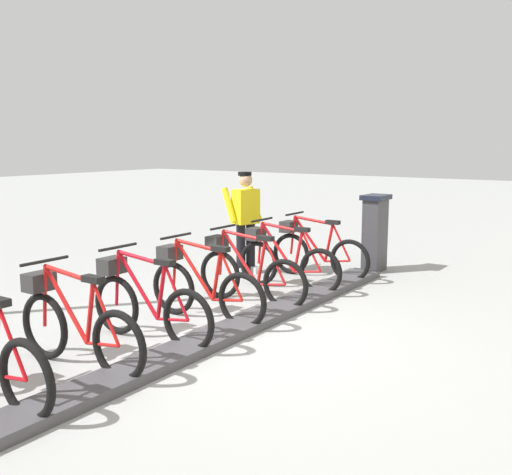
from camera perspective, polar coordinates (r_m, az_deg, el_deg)
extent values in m
plane|color=#A0A2A2|center=(6.75, -2.55, -9.34)|extent=(60.00, 60.00, 0.00)
cube|color=#47474C|center=(6.74, -2.55, -8.94)|extent=(0.44, 7.36, 0.10)
cube|color=#38383D|center=(10.08, 11.31, 0.18)|extent=(0.28, 0.44, 1.20)
cube|color=#194C8C|center=(10.10, 10.59, 2.22)|extent=(0.03, 0.30, 0.40)
cube|color=black|center=(10.01, 11.42, 3.81)|extent=(0.36, 0.52, 0.08)
torus|color=black|center=(9.25, 8.98, -2.23)|extent=(0.67, 0.08, 0.67)
torus|color=black|center=(9.73, 3.38, -1.56)|extent=(0.67, 0.08, 0.67)
cylinder|color=red|center=(9.51, 5.17, -0.12)|extent=(0.60, 0.05, 0.70)
cylinder|color=red|center=(9.36, 7.00, -0.52)|extent=(0.16, 0.05, 0.61)
cylinder|color=red|center=(9.44, 5.51, 1.65)|extent=(0.69, 0.05, 0.11)
cylinder|color=red|center=(9.34, 7.80, -2.25)|extent=(0.43, 0.04, 0.09)
cylinder|color=red|center=(9.26, 8.17, -0.47)|extent=(0.33, 0.04, 0.56)
cylinder|color=red|center=(9.66, 3.55, 0.21)|extent=(0.10, 0.04, 0.62)
cube|color=black|center=(9.28, 7.37, 1.45)|extent=(0.22, 0.10, 0.06)
cylinder|color=black|center=(9.59, 3.72, 2.30)|extent=(0.04, 0.54, 0.03)
cube|color=#2D2D2D|center=(9.68, 3.15, 1.05)|extent=(0.20, 0.28, 0.18)
torus|color=black|center=(8.43, 6.20, -3.28)|extent=(0.67, 0.08, 0.67)
torus|color=black|center=(8.95, 0.25, -2.49)|extent=(0.67, 0.08, 0.67)
cylinder|color=red|center=(8.72, 2.12, -0.94)|extent=(0.60, 0.05, 0.70)
cylinder|color=red|center=(8.55, 4.07, -1.39)|extent=(0.16, 0.05, 0.61)
cylinder|color=red|center=(8.64, 2.47, 0.98)|extent=(0.69, 0.05, 0.11)
cylinder|color=red|center=(8.53, 4.93, -3.29)|extent=(0.43, 0.04, 0.09)
cylinder|color=red|center=(8.44, 5.32, -1.35)|extent=(0.33, 0.04, 0.56)
cylinder|color=red|center=(8.88, 0.41, -0.56)|extent=(0.10, 0.04, 0.62)
cube|color=black|center=(8.47, 4.44, 0.76)|extent=(0.22, 0.10, 0.06)
cylinder|color=black|center=(8.81, 0.57, 1.71)|extent=(0.04, 0.54, 0.03)
cube|color=#2D2D2D|center=(8.90, -0.02, 0.36)|extent=(0.20, 0.28, 0.18)
torus|color=black|center=(7.64, 2.82, -4.54)|extent=(0.67, 0.08, 0.67)
torus|color=black|center=(8.21, -3.47, -3.57)|extent=(0.67, 0.08, 0.67)
cylinder|color=red|center=(7.96, -1.53, -1.91)|extent=(0.60, 0.05, 0.70)
cylinder|color=red|center=(7.77, 0.53, -2.43)|extent=(0.16, 0.05, 0.61)
cylinder|color=red|center=(7.87, -1.18, 0.19)|extent=(0.69, 0.05, 0.11)
cylinder|color=red|center=(7.75, 1.47, -4.53)|extent=(0.43, 0.04, 0.09)
cylinder|color=red|center=(7.66, 1.86, -2.41)|extent=(0.33, 0.04, 0.56)
cylinder|color=red|center=(8.13, -3.32, -1.48)|extent=(0.10, 0.04, 0.62)
cube|color=black|center=(7.68, 0.91, -0.07)|extent=(0.22, 0.10, 0.06)
cylinder|color=black|center=(8.06, -3.17, 1.00)|extent=(0.04, 0.54, 0.03)
cube|color=#2D2D2D|center=(8.16, -3.78, -0.47)|extent=(0.20, 0.28, 0.18)
torus|color=black|center=(6.88, -1.34, -6.07)|extent=(0.67, 0.08, 0.67)
torus|color=black|center=(7.52, -7.90, -4.83)|extent=(0.67, 0.08, 0.67)
cylinder|color=red|center=(7.24, -5.93, -3.07)|extent=(0.60, 0.05, 0.70)
cylinder|color=red|center=(7.04, -3.78, -3.69)|extent=(0.16, 0.05, 0.61)
cylinder|color=red|center=(7.14, -5.60, -0.78)|extent=(0.69, 0.05, 0.11)
cylinder|color=red|center=(7.01, -2.76, -6.02)|extent=(0.43, 0.04, 0.09)
cylinder|color=red|center=(6.90, -2.38, -3.69)|extent=(0.33, 0.04, 0.56)
cylinder|color=red|center=(7.43, -7.78, -2.57)|extent=(0.10, 0.04, 0.62)
cube|color=black|center=(6.93, -3.41, -1.09)|extent=(0.22, 0.10, 0.06)
cylinder|color=black|center=(7.35, -7.66, 0.14)|extent=(0.04, 0.54, 0.03)
cube|color=#2D2D2D|center=(7.46, -8.26, -1.46)|extent=(0.20, 0.28, 0.18)
torus|color=black|center=(6.18, -6.51, -7.91)|extent=(0.67, 0.08, 0.67)
torus|color=black|center=(6.88, -13.21, -6.31)|extent=(0.67, 0.08, 0.67)
cylinder|color=red|center=(6.57, -11.26, -4.45)|extent=(0.60, 0.05, 0.70)
cylinder|color=red|center=(6.35, -9.07, -5.20)|extent=(0.16, 0.05, 0.61)
cylinder|color=red|center=(6.47, -10.97, -1.95)|extent=(0.69, 0.05, 0.11)
cylinder|color=red|center=(6.32, -7.98, -7.80)|extent=(0.43, 0.04, 0.09)
cylinder|color=red|center=(6.20, -7.63, -5.25)|extent=(0.33, 0.04, 0.56)
cylinder|color=red|center=(6.79, -13.13, -3.85)|extent=(0.10, 0.04, 0.62)
cube|color=black|center=(6.24, -8.74, -2.34)|extent=(0.22, 0.10, 0.06)
cylinder|color=black|center=(6.70, -13.07, -0.90)|extent=(0.04, 0.54, 0.03)
cube|color=#2D2D2D|center=(6.82, -13.64, -2.63)|extent=(0.20, 0.28, 0.18)
torus|color=black|center=(5.55, -13.00, -10.10)|extent=(0.67, 0.08, 0.67)
torus|color=black|center=(6.32, -19.57, -7.99)|extent=(0.67, 0.08, 0.67)
cylinder|color=red|center=(5.98, -17.75, -6.07)|extent=(0.60, 0.05, 0.70)
cylinder|color=red|center=(5.74, -15.60, -6.99)|extent=(0.16, 0.05, 0.61)
cylinder|color=red|center=(5.87, -17.53, -3.34)|extent=(0.69, 0.05, 0.11)
cylinder|color=red|center=(5.71, -14.47, -9.90)|extent=(0.43, 0.04, 0.09)
cylinder|color=red|center=(5.57, -14.18, -7.11)|extent=(0.33, 0.04, 0.56)
cylinder|color=red|center=(6.22, -19.56, -5.33)|extent=(0.10, 0.04, 0.62)
cube|color=black|center=(5.61, -15.34, -3.86)|extent=(0.22, 0.10, 0.06)
cylinder|color=black|center=(6.12, -19.57, -2.13)|extent=(0.04, 0.54, 0.03)
cube|color=#2D2D2D|center=(6.25, -20.07, -3.99)|extent=(0.20, 0.28, 0.18)
torus|color=black|center=(5.01, -21.13, -12.63)|extent=(0.67, 0.08, 0.67)
cylinder|color=red|center=(5.19, -22.49, -12.29)|extent=(0.43, 0.04, 0.09)
cylinder|color=red|center=(5.04, -22.32, -9.28)|extent=(0.33, 0.04, 0.56)
cube|color=white|center=(9.85, -1.71, -3.11)|extent=(0.28, 0.18, 0.10)
cube|color=white|center=(9.88, -0.27, -3.06)|extent=(0.28, 0.18, 0.10)
cylinder|color=black|center=(9.73, -1.46, -0.98)|extent=(0.15, 0.15, 0.82)
cylinder|color=black|center=(9.85, -0.53, -0.85)|extent=(0.15, 0.15, 0.82)
cube|color=yellow|center=(9.70, -1.00, 2.99)|extent=(0.37, 0.46, 0.56)
cylinder|color=yellow|center=(9.62, -2.60, 3.10)|extent=(0.35, 0.19, 0.57)
cylinder|color=yellow|center=(9.93, -0.16, 3.30)|extent=(0.35, 0.19, 0.57)
sphere|color=tan|center=(9.66, -1.01, 5.52)|extent=(0.22, 0.22, 0.22)
cylinder|color=black|center=(9.67, -1.08, 6.12)|extent=(0.22, 0.22, 0.06)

